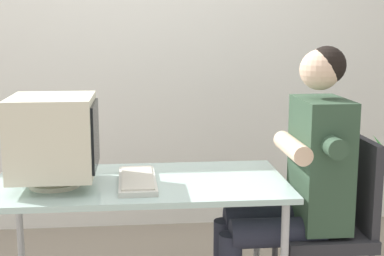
% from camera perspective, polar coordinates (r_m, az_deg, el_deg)
% --- Properties ---
extents(wall_back, '(8.00, 0.10, 3.00)m').
position_cam_1_polar(wall_back, '(3.98, -1.20, 11.32)').
color(wall_back, silver).
rests_on(wall_back, ground_plane).
extents(desk, '(1.38, 0.68, 0.72)m').
position_cam_1_polar(desk, '(2.69, -5.24, -6.57)').
color(desk, '#B7B7BC').
rests_on(desk, ground_plane).
extents(crt_monitor, '(0.38, 0.39, 0.41)m').
position_cam_1_polar(crt_monitor, '(2.60, -13.85, -0.88)').
color(crt_monitor, beige).
rests_on(crt_monitor, desk).
extents(keyboard, '(0.18, 0.45, 0.03)m').
position_cam_1_polar(keyboard, '(2.63, -5.57, -5.28)').
color(keyboard, silver).
rests_on(keyboard, desk).
extents(office_chair, '(0.42, 0.42, 0.91)m').
position_cam_1_polar(office_chair, '(2.87, 14.35, -8.96)').
color(office_chair, '#4C4C51').
rests_on(office_chair, ground_plane).
extents(person_seated, '(0.73, 0.58, 1.35)m').
position_cam_1_polar(person_seated, '(2.74, 10.67, -5.04)').
color(person_seated, '#334C38').
rests_on(person_seated, ground_plane).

